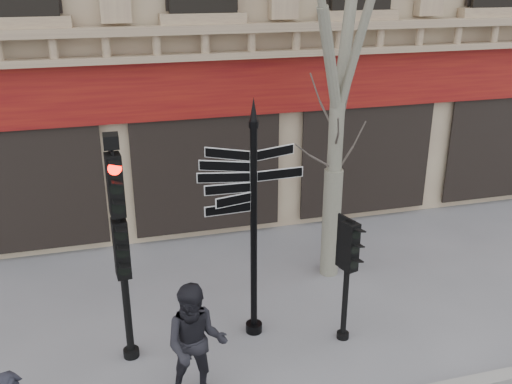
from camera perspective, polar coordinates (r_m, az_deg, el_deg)
ground at (r=9.73m, az=1.15°, el=-16.70°), size 80.00×80.00×0.00m
fingerpost at (r=9.10m, az=-0.23°, el=0.95°), size 1.96×1.96×4.20m
traffic_signal_main at (r=8.86m, az=-13.55°, el=-3.16°), size 0.45×0.34×3.82m
traffic_signal_secondary at (r=9.57m, az=9.16°, el=-6.61°), size 0.44×0.37×2.23m
pedestrian_b at (r=8.55m, az=-6.04°, el=-14.91°), size 1.06×0.91×1.91m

